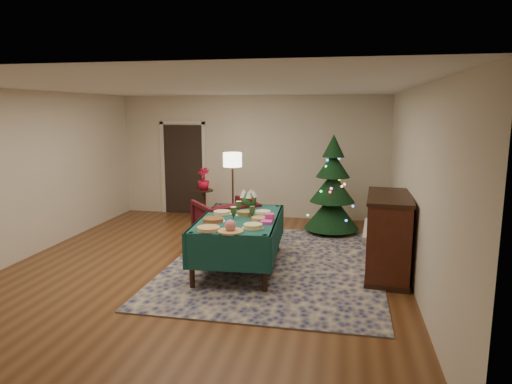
% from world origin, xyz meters
% --- Properties ---
extents(room_shell, '(7.00, 7.00, 7.00)m').
position_xyz_m(room_shell, '(0.00, 0.00, 1.35)').
color(room_shell, '#593319').
rests_on(room_shell, ground).
extents(doorway, '(1.08, 0.04, 2.16)m').
position_xyz_m(doorway, '(-1.60, 3.48, 1.10)').
color(doorway, black).
rests_on(doorway, ground).
extents(rug, '(3.23, 4.22, 0.02)m').
position_xyz_m(rug, '(1.04, 0.31, 0.01)').
color(rug, '#141A4C').
rests_on(rug, ground).
extents(buffet_table, '(1.30, 2.09, 0.79)m').
position_xyz_m(buffet_table, '(0.52, 0.06, 0.63)').
color(buffet_table, black).
rests_on(buffet_table, ground).
extents(platter_0, '(0.36, 0.36, 0.05)m').
position_xyz_m(platter_0, '(0.28, -0.74, 0.81)').
color(platter_0, silver).
rests_on(platter_0, buffet_table).
extents(platter_1, '(0.36, 0.36, 0.17)m').
position_xyz_m(platter_1, '(0.59, -0.77, 0.85)').
color(platter_1, silver).
rests_on(platter_1, buffet_table).
extents(platter_2, '(0.31, 0.31, 0.06)m').
position_xyz_m(platter_2, '(0.85, -0.53, 0.82)').
color(platter_2, silver).
rests_on(platter_2, buffet_table).
extents(platter_3, '(0.35, 0.35, 0.05)m').
position_xyz_m(platter_3, '(0.21, -0.27, 0.81)').
color(platter_3, silver).
rests_on(platter_3, buffet_table).
extents(platter_4, '(0.29, 0.29, 0.04)m').
position_xyz_m(platter_4, '(0.85, -0.04, 0.81)').
color(platter_4, silver).
rests_on(platter_4, buffet_table).
extents(platter_5, '(0.31, 0.31, 0.05)m').
position_xyz_m(platter_5, '(0.21, 0.21, 0.81)').
color(platter_5, silver).
rests_on(platter_5, buffet_table).
extents(platter_6, '(0.28, 0.28, 0.08)m').
position_xyz_m(platter_6, '(0.58, 0.18, 0.82)').
color(platter_6, silver).
rests_on(platter_6, buffet_table).
extents(platter_7, '(0.28, 0.28, 0.04)m').
position_xyz_m(platter_7, '(0.82, 0.39, 0.81)').
color(platter_7, silver).
rests_on(platter_7, buffet_table).
extents(platter_8, '(0.26, 0.26, 0.04)m').
position_xyz_m(platter_8, '(0.17, 0.60, 0.81)').
color(platter_8, silver).
rests_on(platter_8, buffet_table).
extents(goblet_0, '(0.08, 0.08, 0.18)m').
position_xyz_m(goblet_0, '(0.43, 0.38, 0.88)').
color(goblet_0, '#2D471E').
rests_on(goblet_0, buffet_table).
extents(goblet_1, '(0.08, 0.08, 0.18)m').
position_xyz_m(goblet_1, '(0.72, 0.05, 0.88)').
color(goblet_1, '#2D471E').
rests_on(goblet_1, buffet_table).
extents(goblet_2, '(0.08, 0.08, 0.18)m').
position_xyz_m(goblet_2, '(0.45, -0.04, 0.88)').
color(goblet_2, '#2D471E').
rests_on(goblet_2, buffet_table).
extents(napkin_stack, '(0.17, 0.17, 0.04)m').
position_xyz_m(napkin_stack, '(0.98, -0.23, 0.81)').
color(napkin_stack, '#DB3DB4').
rests_on(napkin_stack, buffet_table).
extents(gift_box, '(0.13, 0.13, 0.10)m').
position_xyz_m(gift_box, '(1.00, -0.04, 0.84)').
color(gift_box, '#E94099').
rests_on(gift_box, buffet_table).
extents(centerpiece, '(0.28, 0.28, 0.32)m').
position_xyz_m(centerpiece, '(0.49, 0.84, 0.92)').
color(centerpiece, '#1E4C1E').
rests_on(centerpiece, buffet_table).
extents(armchair, '(1.26, 1.25, 0.95)m').
position_xyz_m(armchair, '(0.06, 0.96, 0.48)').
color(armchair, '#430E14').
rests_on(armchair, ground).
extents(floor_lamp, '(0.37, 0.37, 1.54)m').
position_xyz_m(floor_lamp, '(-0.16, 2.38, 1.31)').
color(floor_lamp, '#A57F3F').
rests_on(floor_lamp, ground).
extents(side_table, '(0.40, 0.40, 0.71)m').
position_xyz_m(side_table, '(-0.87, 2.69, 0.35)').
color(side_table, black).
rests_on(side_table, ground).
extents(potted_plant, '(0.26, 0.47, 0.26)m').
position_xyz_m(potted_plant, '(-0.87, 2.69, 0.84)').
color(potted_plant, '#B30C28').
rests_on(potted_plant, side_table).
extents(christmas_tree, '(1.08, 1.08, 1.93)m').
position_xyz_m(christmas_tree, '(1.83, 2.37, 0.87)').
color(christmas_tree, black).
rests_on(christmas_tree, ground).
extents(piano, '(0.74, 1.42, 1.19)m').
position_xyz_m(piano, '(2.69, 0.17, 0.58)').
color(piano, black).
rests_on(piano, ground).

